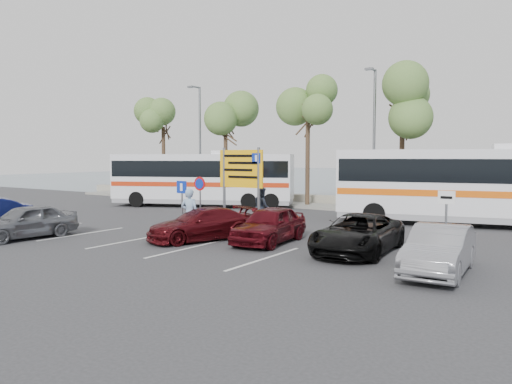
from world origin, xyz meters
The scene contains 24 objects.
ground centered at (0.00, 0.00, 0.00)m, with size 120.00×120.00×0.00m, color #303032.
kerb_strip centered at (0.00, 14.00, 0.07)m, with size 44.00×2.40×0.15m, color gray.
seawall centered at (0.00, 16.00, 0.30)m, with size 48.00×0.80×0.60m, color gray.
sea centered at (0.00, 60.00, 0.01)m, with size 140.00×140.00×0.00m, color #415868.
tree_far_left centered at (-14.00, 14.00, 6.33)m, with size 3.20×3.20×7.60m.
tree_left centered at (-8.00, 14.00, 6.00)m, with size 3.20×3.20×7.20m.
tree_mid centered at (-1.50, 14.00, 6.65)m, with size 3.20×3.20×8.00m.
tree_right centered at (4.50, 14.00, 6.17)m, with size 3.20×3.20×7.40m.
street_lamp_left centered at (-10.00, 13.52, 4.60)m, with size 0.45×1.15×8.01m.
street_lamp_right centered at (3.00, 13.52, 4.60)m, with size 0.45×1.15×8.01m.
direction_sign centered at (1.00, 3.20, 2.43)m, with size 2.20×0.12×3.60m.
sign_no_stop centered at (-0.60, 2.38, 1.58)m, with size 0.60×0.08×2.35m.
sign_parking centered at (-0.20, 0.79, 1.47)m, with size 0.50×0.07×2.25m.
sign_taxi centered at (9.80, 1.49, 1.42)m, with size 0.50×0.07×2.20m.
lane_markings centered at (-1.14, -1.00, 0.00)m, with size 12.02×4.20×0.01m, color silver, non-canonical shape.
coach_bus_left centered at (-7.20, 10.50, 1.66)m, with size 11.50×6.84×3.58m.
coach_bus_right centered at (8.89, 10.50, 1.76)m, with size 12.41×5.15×3.78m.
car_silver_a centered at (-5.00, -2.97, 0.67)m, with size 1.58×3.93×1.34m, color slate.
car_maroon centered at (1.00, 0.55, 0.62)m, with size 1.74×4.28×1.24m, color #510D12.
car_red centered at (3.50, 1.50, 0.69)m, with size 1.62×4.03×1.37m, color #4F0B12.
suv_black centered at (7.00, 1.50, 0.65)m, with size 2.16×4.68×1.30m, color black.
car_silver_b centered at (10.00, -0.07, 0.67)m, with size 1.42×4.07×1.34m, color #99999F.
pedestrian_near centered at (0.50, 0.45, 0.99)m, with size 0.72×0.48×1.99m, color #85A3C2.
pedestrian_far centered at (0.86, 5.06, 0.91)m, with size 0.88×0.69×1.81m, color #363E51.
Camera 1 is at (13.30, -14.12, 3.25)m, focal length 35.00 mm.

